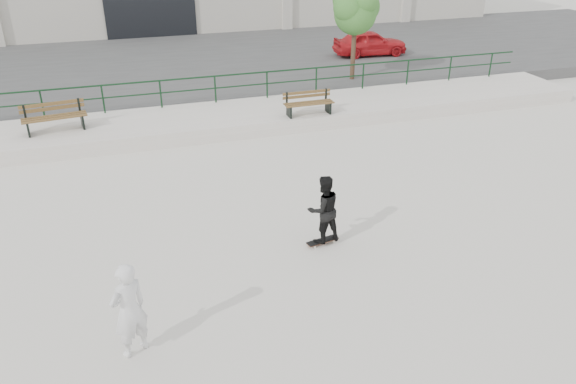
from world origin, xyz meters
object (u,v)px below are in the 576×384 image
object	(u,v)px
bench_right	(308,103)
seated_skater	(129,310)
tree	(356,8)
red_car	(370,43)
skateboard	(322,241)
standing_skater	(323,209)
bench_left	(54,117)

from	to	relation	value
bench_right	seated_skater	xyz separation A→B (m)	(-6.73, -9.81, 0.01)
tree	bench_right	bearing A→B (deg)	-131.37
red_car	seated_skater	bearing A→B (deg)	148.16
skateboard	standing_skater	distance (m)	0.84
bench_right	seated_skater	distance (m)	11.89
seated_skater	tree	bearing A→B (deg)	-156.67
bench_left	tree	world-z (taller)	tree
tree	standing_skater	bearing A→B (deg)	-116.73
red_car	skateboard	bearing A→B (deg)	155.50
seated_skater	bench_left	bearing A→B (deg)	-111.33
bench_left	seated_skater	distance (m)	10.91
red_car	standing_skater	xyz separation A→B (m)	(-8.25, -15.06, -0.20)
bench_left	bench_right	world-z (taller)	bench_left
skateboard	bench_left	bearing A→B (deg)	114.63
bench_left	standing_skater	world-z (taller)	standing_skater
bench_right	red_car	bearing A→B (deg)	51.73
bench_right	skateboard	xyz separation A→B (m)	(-2.31, -7.47, -0.83)
standing_skater	seated_skater	xyz separation A→B (m)	(-4.42, -2.34, 0.00)
bench_right	tree	size ratio (longest dim) A/B	0.46
seated_skater	red_car	bearing A→B (deg)	-156.20
skateboard	seated_skater	world-z (taller)	seated_skater
tree	standing_skater	world-z (taller)	tree
bench_left	seated_skater	world-z (taller)	seated_skater
bench_right	standing_skater	size ratio (longest dim) A/B	1.08
red_car	seated_skater	world-z (taller)	seated_skater
standing_skater	seated_skater	bearing A→B (deg)	20.04
bench_left	skateboard	size ratio (longest dim) A/B	2.56
bench_left	red_car	xyz separation A→B (m)	(14.34, 6.62, 0.16)
standing_skater	red_car	bearing A→B (deg)	-126.57
bench_left	standing_skater	distance (m)	10.41
bench_right	seated_skater	bearing A→B (deg)	-124.67
skateboard	standing_skater	size ratio (longest dim) A/B	0.49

